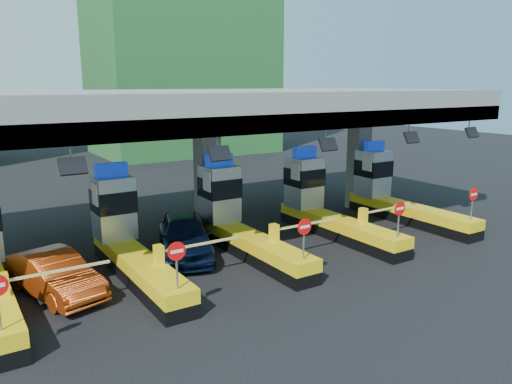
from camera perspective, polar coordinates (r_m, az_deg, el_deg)
ground at (r=22.48m, az=-1.90°, el=-6.71°), size 120.00×120.00×0.00m
toll_canopy at (r=23.80m, az=-5.59°, el=9.38°), size 28.00×12.09×7.00m
toll_lane_left at (r=20.34m, az=-14.57°, el=-5.03°), size 4.43×8.00×4.16m
toll_lane_center at (r=22.29m, az=-2.28°, el=-3.11°), size 4.43×8.00×4.16m
toll_lane_right at (r=25.11m, az=7.61°, el=-1.46°), size 4.43×8.00×4.16m
toll_lane_far_right at (r=28.53m, az=15.32°, el=-0.13°), size 4.43×8.00×4.16m
bg_building_scaffold at (r=55.63m, az=-8.63°, el=19.06°), size 18.00×12.00×28.00m
van at (r=21.73m, az=-8.11°, el=-4.96°), size 3.90×5.80×1.83m
red_car at (r=19.06m, az=-22.07°, el=-8.73°), size 2.83×4.95×1.54m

